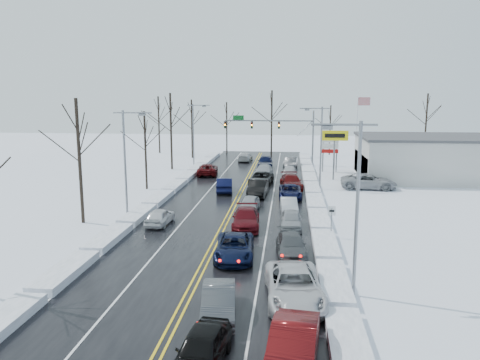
# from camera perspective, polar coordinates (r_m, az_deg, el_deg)

# --- Properties ---
(ground) EXTENTS (160.00, 160.00, 0.00)m
(ground) POSITION_cam_1_polar(r_m,az_deg,el_deg) (42.79, -0.93, -3.50)
(ground) COLOR silver
(ground) RESTS_ON ground
(road_surface) EXTENTS (14.00, 84.00, 0.01)m
(road_surface) POSITION_cam_1_polar(r_m,az_deg,el_deg) (44.72, -0.62, -2.88)
(road_surface) COLOR black
(road_surface) RESTS_ON ground
(snow_bank_left) EXTENTS (1.60, 72.00, 0.49)m
(snow_bank_left) POSITION_cam_1_polar(r_m,az_deg,el_deg) (46.20, -10.03, -2.62)
(snow_bank_left) COLOR white
(snow_bank_left) RESTS_ON ground
(snow_bank_right) EXTENTS (1.60, 72.00, 0.49)m
(snow_bank_right) POSITION_cam_1_polar(r_m,az_deg,el_deg) (44.50, 9.16, -3.09)
(snow_bank_right) COLOR white
(snow_bank_right) RESTS_ON ground
(traffic_signal_mast) EXTENTS (13.28, 0.39, 8.00)m
(traffic_signal_mast) POSITION_cam_1_polar(r_m,az_deg,el_deg) (69.41, 4.72, 6.37)
(traffic_signal_mast) COLOR slate
(traffic_signal_mast) RESTS_ON ground
(tires_plus_sign) EXTENTS (3.20, 0.34, 6.00)m
(tires_plus_sign) POSITION_cam_1_polar(r_m,az_deg,el_deg) (57.73, 11.46, 4.92)
(tires_plus_sign) COLOR slate
(tires_plus_sign) RESTS_ON ground
(used_vehicles_sign) EXTENTS (2.20, 0.22, 4.65)m
(used_vehicles_sign) POSITION_cam_1_polar(r_m,az_deg,el_deg) (63.85, 10.92, 3.93)
(used_vehicles_sign) COLOR slate
(used_vehicles_sign) RESTS_ON ground
(speed_limit_sign) EXTENTS (0.55, 0.09, 2.35)m
(speed_limit_sign) POSITION_cam_1_polar(r_m,az_deg,el_deg) (34.47, 11.11, -4.30)
(speed_limit_sign) COLOR slate
(speed_limit_sign) RESTS_ON ground
(flagpole) EXTENTS (1.87, 1.20, 10.00)m
(flagpole) POSITION_cam_1_polar(r_m,az_deg,el_deg) (72.08, 14.19, 6.60)
(flagpole) COLOR silver
(flagpole) RESTS_ON ground
(dealership_building) EXTENTS (20.40, 12.40, 5.30)m
(dealership_building) POSITION_cam_1_polar(r_m,az_deg,el_deg) (62.65, 23.59, 2.52)
(dealership_building) COLOR beige
(dealership_building) RESTS_ON ground
(streetlight_se) EXTENTS (3.20, 0.25, 9.00)m
(streetlight_se) POSITION_cam_1_polar(r_m,az_deg,el_deg) (23.97, 13.68, -1.80)
(streetlight_se) COLOR slate
(streetlight_se) RESTS_ON ground
(streetlight_ne) EXTENTS (3.20, 0.25, 9.00)m
(streetlight_ne) POSITION_cam_1_polar(r_m,az_deg,el_deg) (51.58, 9.64, 4.72)
(streetlight_ne) COLOR slate
(streetlight_ne) RESTS_ON ground
(streetlight_sw) EXTENTS (3.20, 0.25, 9.00)m
(streetlight_sw) POSITION_cam_1_polar(r_m,az_deg,el_deg) (39.86, -13.60, 2.96)
(streetlight_sw) COLOR slate
(streetlight_sw) RESTS_ON ground
(streetlight_nw) EXTENTS (3.20, 0.25, 9.00)m
(streetlight_nw) POSITION_cam_1_polar(r_m,az_deg,el_deg) (66.77, -5.55, 6.06)
(streetlight_nw) COLOR slate
(streetlight_nw) RESTS_ON ground
(tree_left_b) EXTENTS (4.00, 4.00, 10.00)m
(tree_left_b) POSITION_cam_1_polar(r_m,az_deg,el_deg) (39.07, -19.14, 5.00)
(tree_left_b) COLOR #2D231C
(tree_left_b) RESTS_ON ground
(tree_left_c) EXTENTS (3.40, 3.40, 8.50)m
(tree_left_c) POSITION_cam_1_polar(r_m,az_deg,el_deg) (51.81, -11.51, 5.38)
(tree_left_c) COLOR #2D231C
(tree_left_c) RESTS_ON ground
(tree_left_d) EXTENTS (4.20, 4.20, 10.50)m
(tree_left_d) POSITION_cam_1_polar(r_m,az_deg,el_deg) (65.36, -8.45, 7.68)
(tree_left_d) COLOR #2D231C
(tree_left_d) RESTS_ON ground
(tree_left_e) EXTENTS (3.80, 3.80, 9.50)m
(tree_left_e) POSITION_cam_1_polar(r_m,az_deg,el_deg) (76.97, -5.91, 7.60)
(tree_left_e) COLOR #2D231C
(tree_left_e) RESTS_ON ground
(tree_far_a) EXTENTS (4.00, 4.00, 10.00)m
(tree_far_a) POSITION_cam_1_polar(r_m,az_deg,el_deg) (84.51, -9.90, 7.98)
(tree_far_a) COLOR #2D231C
(tree_far_a) RESTS_ON ground
(tree_far_b) EXTENTS (3.60, 3.60, 9.00)m
(tree_far_b) POSITION_cam_1_polar(r_m,az_deg,el_deg) (83.07, -1.63, 7.61)
(tree_far_b) COLOR #2D231C
(tree_far_b) RESTS_ON ground
(tree_far_c) EXTENTS (4.40, 4.40, 11.00)m
(tree_far_c) POSITION_cam_1_polar(r_m,az_deg,el_deg) (80.34, 3.89, 8.49)
(tree_far_c) COLOR #2D231C
(tree_far_c) RESTS_ON ground
(tree_far_d) EXTENTS (3.40, 3.40, 8.50)m
(tree_far_d) POSITION_cam_1_polar(r_m,az_deg,el_deg) (82.14, 10.96, 7.15)
(tree_far_d) COLOR #2D231C
(tree_far_d) RESTS_ON ground
(tree_far_e) EXTENTS (4.20, 4.20, 10.50)m
(tree_far_e) POSITION_cam_1_polar(r_m,az_deg,el_deg) (85.43, 21.82, 7.66)
(tree_far_e) COLOR #2D231C
(tree_far_e) RESTS_ON ground
(queued_car_1) EXTENTS (2.04, 4.54, 1.44)m
(queued_car_1) POSITION_cam_1_polar(r_m,az_deg,el_deg) (22.85, -2.61, -16.26)
(queued_car_1) COLOR #3F4144
(queued_car_1) RESTS_ON ground
(queued_car_2) EXTENTS (2.73, 5.35, 1.45)m
(queued_car_2) POSITION_cam_1_polar(r_m,az_deg,el_deg) (30.18, -0.68, -9.48)
(queued_car_2) COLOR black
(queued_car_2) RESTS_ON ground
(queued_car_3) EXTENTS (2.37, 5.21, 1.48)m
(queued_car_3) POSITION_cam_1_polar(r_m,az_deg,el_deg) (36.76, 0.73, -5.82)
(queued_car_3) COLOR #4F0A10
(queued_car_3) RESTS_ON ground
(queued_car_4) EXTENTS (1.84, 4.01, 1.33)m
(queued_car_4) POSITION_cam_1_polar(r_m,az_deg,el_deg) (41.95, 1.16, -3.78)
(queued_car_4) COLOR #A0A3A8
(queued_car_4) RESTS_ON ground
(queued_car_5) EXTENTS (1.99, 5.11, 1.66)m
(queued_car_5) POSITION_cam_1_polar(r_m,az_deg,el_deg) (48.17, 2.17, -1.93)
(queued_car_5) COLOR black
(queued_car_5) RESTS_ON ground
(queued_car_6) EXTENTS (2.93, 5.47, 1.46)m
(queued_car_6) POSITION_cam_1_polar(r_m,az_deg,el_deg) (54.09, 2.57, -0.58)
(queued_car_6) COLOR black
(queued_car_6) RESTS_ON ground
(queued_car_7) EXTENTS (2.33, 5.27, 1.50)m
(queued_car_7) POSITION_cam_1_polar(r_m,az_deg,el_deg) (59.24, 2.90, 0.38)
(queued_car_7) COLOR #A5A8AD
(queued_car_7) RESTS_ON ground
(queued_car_8) EXTENTS (2.06, 5.05, 1.72)m
(queued_car_8) POSITION_cam_1_polar(r_m,az_deg,el_deg) (66.83, 3.07, 1.51)
(queued_car_8) COLOR black
(queued_car_8) RESTS_ON ground
(queued_car_10) EXTENTS (3.28, 6.19, 1.66)m
(queued_car_10) POSITION_cam_1_polar(r_m,az_deg,el_deg) (24.41, 6.58, -14.51)
(queued_car_10) COLOR silver
(queued_car_10) RESTS_ON ground
(queued_car_11) EXTENTS (2.23, 4.72, 1.33)m
(queued_car_11) POSITION_cam_1_polar(r_m,az_deg,el_deg) (30.88, 6.23, -9.07)
(queued_car_11) COLOR #444749
(queued_car_11) RESTS_ON ground
(queued_car_12) EXTENTS (1.72, 4.14, 1.40)m
(queued_car_12) POSITION_cam_1_polar(r_m,az_deg,el_deg) (36.77, 6.21, -5.88)
(queued_car_12) COLOR gray
(queued_car_12) RESTS_ON ground
(queued_car_13) EXTENTS (1.68, 4.10, 1.32)m
(queued_car_13) POSITION_cam_1_polar(r_m,az_deg,el_deg) (41.36, 5.96, -4.04)
(queued_car_13) COLOR #ADB0B5
(queued_car_13) RESTS_ON ground
(queued_car_14) EXTENTS (2.38, 4.90, 1.34)m
(queued_car_14) POSITION_cam_1_polar(r_m,az_deg,el_deg) (47.32, 6.13, -2.21)
(queued_car_14) COLOR black
(queued_car_14) RESTS_ON ground
(queued_car_15) EXTENTS (2.79, 5.61, 1.57)m
(queued_car_15) POSITION_cam_1_polar(r_m,az_deg,el_deg) (52.02, 6.24, -1.07)
(queued_car_15) COLOR #4B0A0A
(queued_car_15) RESTS_ON ground
(queued_car_16) EXTENTS (1.85, 4.30, 1.44)m
(queued_car_16) POSITION_cam_1_polar(r_m,az_deg,el_deg) (59.18, 6.01, 0.32)
(queued_car_16) COLOR silver
(queued_car_16) RESTS_ON ground
(queued_car_17) EXTENTS (2.13, 4.97, 1.59)m
(queued_car_17) POSITION_cam_1_polar(r_m,az_deg,el_deg) (66.41, 6.18, 1.41)
(queued_car_17) COLOR #3F4144
(queued_car_17) RESTS_ON ground
(oncoming_car_0) EXTENTS (2.19, 4.85, 1.54)m
(oncoming_car_0) POSITION_cam_1_polar(r_m,az_deg,el_deg) (50.08, -1.89, -1.46)
(oncoming_car_0) COLOR black
(oncoming_car_0) RESTS_ON ground
(oncoming_car_1) EXTENTS (3.01, 5.56, 1.48)m
(oncoming_car_1) POSITION_cam_1_polar(r_m,az_deg,el_deg) (60.77, -3.96, 0.62)
(oncoming_car_1) COLOR #4C0A0C
(oncoming_car_1) RESTS_ON ground
(oncoming_car_2) EXTENTS (2.18, 4.81, 1.37)m
(oncoming_car_2) POSITION_cam_1_polar(r_m,az_deg,el_deg) (73.28, 0.64, 2.31)
(oncoming_car_2) COLOR #BBBABD
(oncoming_car_2) RESTS_ON ground
(oncoming_car_3) EXTENTS (1.79, 4.01, 1.34)m
(oncoming_car_3) POSITION_cam_1_polar(r_m,az_deg,el_deg) (38.13, -9.72, -5.38)
(oncoming_car_3) COLOR silver
(oncoming_car_3) RESTS_ON ground
(parked_car_0) EXTENTS (6.16, 3.09, 1.67)m
(parked_car_0) POSITION_cam_1_polar(r_m,az_deg,el_deg) (53.55, 15.35, -1.05)
(parked_car_0) COLOR #9A9CA1
(parked_car_0) RESTS_ON ground
(parked_car_1) EXTENTS (2.53, 5.26, 1.48)m
(parked_car_1) POSITION_cam_1_polar(r_m,az_deg,el_deg) (58.56, 17.57, -0.21)
(parked_car_1) COLOR black
(parked_car_1) RESTS_ON ground
(parked_car_2) EXTENTS (2.35, 4.99, 1.65)m
(parked_car_2) POSITION_cam_1_polar(r_m,az_deg,el_deg) (66.28, 14.71, 1.11)
(parked_car_2) COLOR silver
(parked_car_2) RESTS_ON ground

